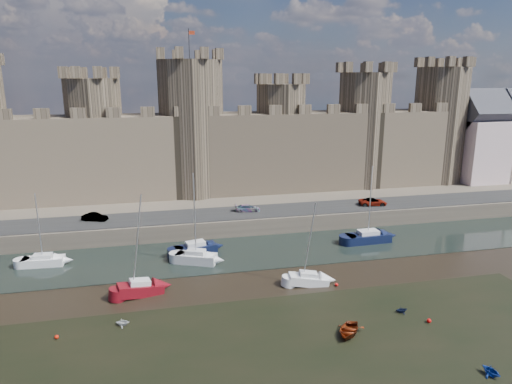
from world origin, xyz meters
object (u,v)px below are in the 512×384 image
at_px(car_1, 95,217).
at_px(sailboat_3, 368,237).
at_px(sailboat_0, 43,260).
at_px(sailboat_5, 308,279).
at_px(sailboat_1, 196,248).
at_px(sailboat_2, 196,257).
at_px(car_2, 248,208).
at_px(car_3, 373,202).
at_px(sailboat_4, 140,288).

xyz_separation_m(car_1, sailboat_3, (37.73, -10.46, -2.26)).
relative_size(sailboat_0, sailboat_5, 0.96).
height_order(sailboat_1, sailboat_5, sailboat_1).
distance_m(sailboat_0, sailboat_3, 42.98).
distance_m(car_1, sailboat_2, 18.57).
xyz_separation_m(car_2, car_3, (20.46, -1.04, 0.06)).
distance_m(car_2, sailboat_5, 21.63).
height_order(car_3, sailboat_3, sailboat_3).
distance_m(car_1, car_2, 22.49).
height_order(sailboat_3, sailboat_5, sailboat_3).
distance_m(car_3, sailboat_1, 30.68).
xyz_separation_m(car_3, sailboat_4, (-36.23, -18.79, -2.32)).
bearing_deg(car_1, sailboat_1, -105.74).
height_order(sailboat_0, sailboat_3, sailboat_3).
xyz_separation_m(car_3, sailboat_2, (-29.60, -11.57, -2.26)).
distance_m(car_3, sailboat_0, 48.95).
bearing_deg(sailboat_1, sailboat_5, -57.18).
xyz_separation_m(car_2, sailboat_3, (15.24, -10.36, -2.23)).
relative_size(sailboat_2, sailboat_4, 0.98).
distance_m(car_3, sailboat_3, 10.92).
distance_m(car_3, sailboat_5, 27.11).
height_order(car_2, sailboat_5, sailboat_5).
bearing_deg(sailboat_1, sailboat_2, -105.72).
xyz_separation_m(sailboat_0, sailboat_3, (42.97, -1.09, 0.09)).
bearing_deg(sailboat_2, car_2, 77.04).
bearing_deg(car_3, car_2, 96.76).
relative_size(car_3, sailboat_3, 0.41).
relative_size(sailboat_3, sailboat_5, 1.14).
relative_size(car_1, sailboat_5, 0.38).
distance_m(car_2, sailboat_1, 13.27).
height_order(car_2, sailboat_4, sailboat_4).
bearing_deg(sailboat_3, sailboat_1, 175.83).
bearing_deg(sailboat_2, sailboat_0, -167.19).
xyz_separation_m(car_3, sailboat_3, (-5.22, -9.32, -2.29)).
bearing_deg(sailboat_4, sailboat_3, 3.47).
bearing_deg(sailboat_3, sailboat_5, -141.17).
bearing_deg(sailboat_0, sailboat_3, 1.82).
height_order(car_3, sailboat_0, sailboat_0).
bearing_deg(sailboat_0, car_3, 12.96).
xyz_separation_m(sailboat_1, sailboat_3, (24.17, -0.80, -0.01)).
bearing_deg(sailboat_3, sailboat_0, 176.27).
relative_size(car_3, sailboat_4, 0.40).
bearing_deg(sailboat_1, car_3, 4.48).
bearing_deg(sailboat_2, sailboat_3, 28.27).
height_order(car_1, sailboat_5, sailboat_5).
bearing_deg(sailboat_3, car_2, 143.51).
bearing_deg(car_3, sailboat_2, 121.02).
bearing_deg(sailboat_4, sailboat_0, 125.01).
xyz_separation_m(car_2, sailboat_4, (-15.77, -19.84, -2.26)).
distance_m(sailboat_3, sailboat_5, 16.71).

